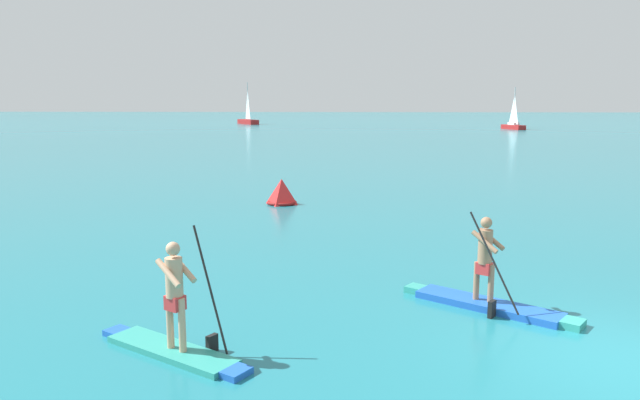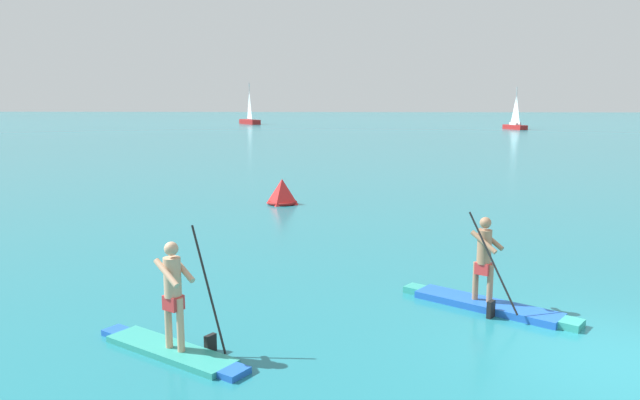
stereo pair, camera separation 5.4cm
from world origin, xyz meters
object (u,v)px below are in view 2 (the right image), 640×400
paddleboarder_near_left (173,327)px  sailboat_left_horizon (250,119)px  race_marker_buoy (282,193)px  paddleboarder_mid_center (487,292)px  sailboat_right_horizon (515,124)px

paddleboarder_near_left → sailboat_left_horizon: bearing=130.7°
race_marker_buoy → sailboat_left_horizon: 82.57m
paddleboarder_near_left → paddleboarder_mid_center: (5.18, 2.40, -0.10)m
paddleboarder_near_left → race_marker_buoy: bearing=121.3°
paddleboarder_near_left → sailboat_left_horizon: size_ratio=0.38×
sailboat_left_horizon → sailboat_right_horizon: sailboat_left_horizon is taller
paddleboarder_mid_center → sailboat_right_horizon: 77.34m
paddleboarder_near_left → sailboat_right_horizon: size_ratio=0.47×
paddleboarder_near_left → race_marker_buoy: (-0.12, 13.59, -0.02)m
paddleboarder_mid_center → race_marker_buoy: paddleboarder_mid_center is taller
paddleboarder_mid_center → sailboat_right_horizon: bearing=110.9°
sailboat_left_horizon → race_marker_buoy: bearing=-20.7°
sailboat_left_horizon → paddleboarder_mid_center: bearing=-18.9°
paddleboarder_mid_center → race_marker_buoy: (-5.30, 11.19, 0.08)m
sailboat_right_horizon → paddleboarder_near_left: bearing=142.2°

